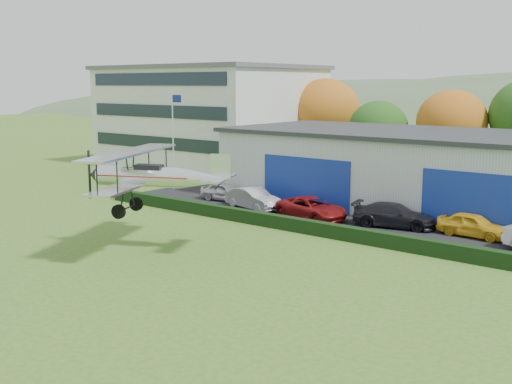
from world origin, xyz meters
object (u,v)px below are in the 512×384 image
Objects in this scene: office_block at (210,116)px; car_3 at (394,215)px; car_0 at (226,192)px; biplane at (151,175)px; flagpole at (174,131)px; car_4 at (473,225)px; car_1 at (253,198)px; car_2 at (312,208)px.

car_3 is at bearing -26.78° from office_block.
biplane is (6.44, -12.90, 3.31)m from car_0.
biplane is at bearing 137.78° from car_3.
flagpole reaches higher than car_4.
car_1 is 0.92× the size of car_3.
office_block is 5.21× the size of car_4.
car_4 is (14.63, 1.65, -0.07)m from car_1.
car_0 is at bearing 95.03° from car_4.
flagpole is 1.61× the size of car_2.
office_block is 4.55× the size of car_1.
biplane is at bearing -47.29° from flagpole.
car_3 is 0.58× the size of biplane.
car_2 reaches higher than car_4.
flagpole reaches higher than car_1.
flagpole is at bearing -58.03° from office_block.
flagpole reaches higher than car_3.
car_2 is 12.29m from biplane.
car_1 is 4.90m from car_2.
car_1 is at bearing -13.32° from flagpole.
car_3 is at bearing -72.37° from car_1.
flagpole is 15.79m from car_2.
car_2 is (4.90, -0.07, -0.05)m from car_1.
car_4 is (18.18, 0.49, 0.00)m from car_0.
car_2 is 9.88m from car_4.
car_2 is 1.01× the size of car_3.
car_4 is at bearing 23.98° from biplane.
car_1 is 14.72m from car_4.
office_block is at bearing 61.18° from car_1.
office_block is 4.17× the size of car_3.
office_block reaches higher than car_4.
car_2 is (8.45, -1.23, 0.02)m from car_0.
car_0 is 18.18m from car_4.
car_2 is at bearing -9.33° from flagpole.
flagpole is 11.18m from car_1.
flagpole is (8.12, -13.00, -0.43)m from office_block.
office_block reaches higher than biplane.
car_3 is at bearing -94.54° from car_0.
car_4 is (32.91, -13.75, -4.49)m from office_block.
office_block reaches higher than car_0.
office_block is 28.23m from car_2.
biplane is (21.18, -27.15, -1.18)m from office_block.
car_1 reaches higher than car_2.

